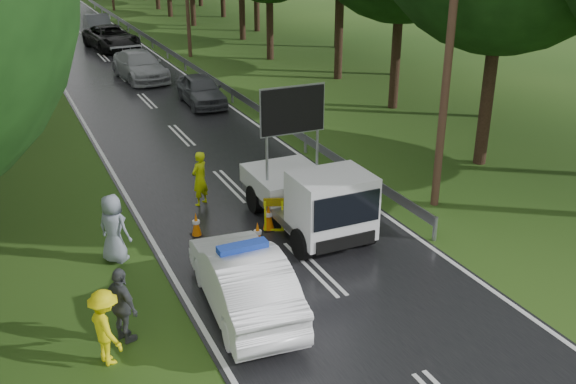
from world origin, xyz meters
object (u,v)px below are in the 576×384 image
barrier (308,206)px  queue_car_third (111,38)px  police_sedan (244,280)px  civilian (335,202)px  queue_car_first (201,90)px  queue_car_fourth (98,26)px  officer (200,179)px  queue_car_second (140,66)px  work_truck (311,197)px

barrier → queue_car_third: (0.28, 30.74, 0.03)m
police_sedan → civilian: civilian is taller
queue_car_first → queue_car_fourth: (-1.06, 22.43, 0.09)m
officer → civilian: civilian is taller
queue_car_third → queue_car_second: bearing=-98.9°
barrier → queue_car_second: size_ratio=0.44×
officer → civilian: bearing=97.8°
civilian → barrier: bearing=131.4°
work_truck → officer: 3.80m
queue_car_fourth → police_sedan: bearing=-93.8°
police_sedan → civilian: 4.60m
queue_car_first → queue_car_fourth: bearing=95.2°
barrier → queue_car_third: queue_car_third is taller
police_sedan → queue_car_third: (3.34, 33.70, 0.05)m
queue_car_first → queue_car_fourth: 22.45m
work_truck → queue_car_third: (0.18, 30.76, -0.25)m
civilian → queue_car_first: civilian is taller
officer → police_sedan: bearing=48.6°
queue_car_third → queue_car_fourth: bearing=81.7°
barrier → officer: bearing=148.4°
queue_car_first → queue_car_second: size_ratio=0.80×
work_truck → barrier: size_ratio=2.11×
police_sedan → queue_car_second: (3.05, 23.82, 0.01)m
queue_car_fourth → queue_car_third: bearing=-89.8°
barrier → queue_car_second: 20.87m
queue_car_first → queue_car_second: bearing=105.0°
officer → barrier: bearing=92.7°
queue_car_fourth → officer: bearing=-93.2°
queue_car_third → officer: bearing=-102.4°
barrier → civilian: 0.76m
work_truck → queue_car_first: (1.35, 14.33, -0.33)m
officer → queue_car_third: officer is taller
officer → queue_car_second: bearing=-129.9°
barrier → queue_car_third: size_ratio=0.40×
work_truck → officer: size_ratio=2.81×
barrier → work_truck: bearing=15.2°
officer → queue_car_second: (2.17, 17.84, -0.10)m
work_truck → officer: (-2.27, 3.04, -0.18)m
work_truck → barrier: (-0.10, 0.01, -0.27)m
work_truck → civilian: (0.59, -0.28, -0.15)m
barrier → queue_car_third: bearing=112.1°
officer → queue_car_second: 17.97m
police_sedan → queue_car_third: 33.86m
queue_car_second → police_sedan: bearing=-101.8°
queue_car_second → work_truck: bearing=-94.3°
queue_car_third → queue_car_first: bearing=-93.2°
work_truck → officer: bearing=126.8°
queue_car_second → officer: bearing=-101.5°
queue_car_first → queue_car_third: queue_car_third is taller
queue_car_third → barrier: bearing=-97.8°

